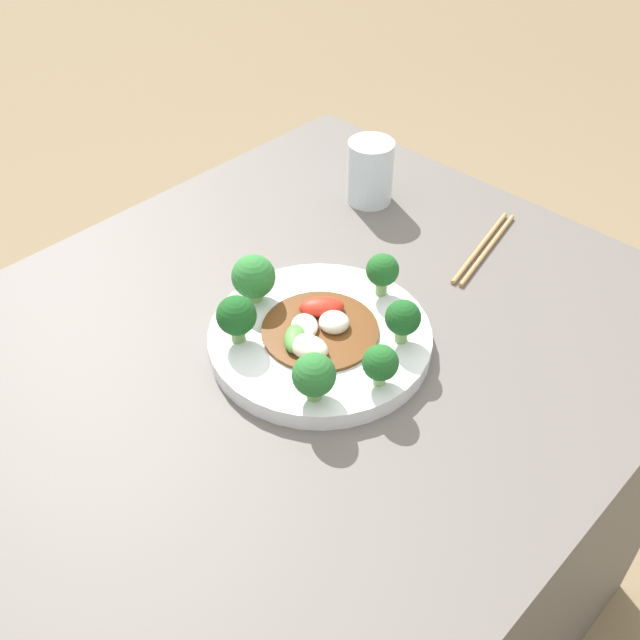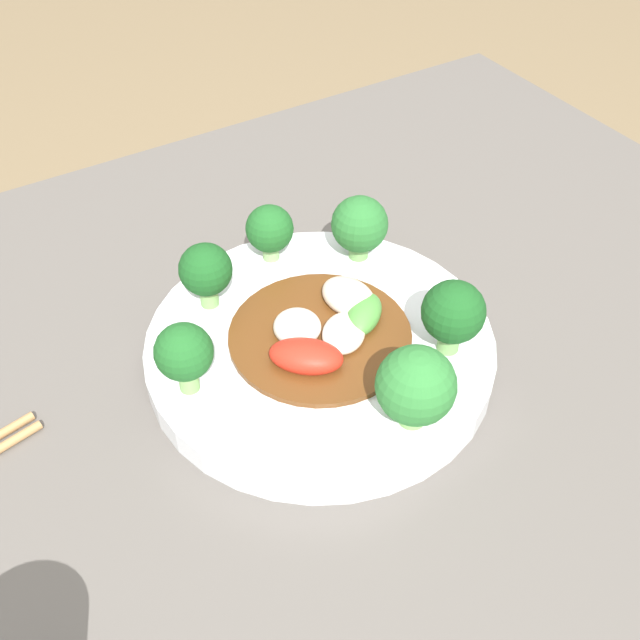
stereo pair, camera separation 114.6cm
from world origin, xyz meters
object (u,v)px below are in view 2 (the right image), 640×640
(plate, at_px, (320,348))
(stirfry_center, at_px, (326,329))
(broccoli_south, at_px, (416,386))
(broccoli_west, at_px, (184,353))
(broccoli_north, at_px, (270,230))
(broccoli_northwest, at_px, (206,271))
(broccoli_southeast, at_px, (453,313))
(broccoli_northeast, at_px, (360,225))

(plate, height_order, stirfry_center, stirfry_center)
(plate, xyz_separation_m, broccoli_south, (0.01, -0.11, 0.05))
(plate, bearing_deg, broccoli_west, 177.12)
(broccoli_north, relative_size, stirfry_center, 0.36)
(broccoli_northwest, bearing_deg, plate, -55.02)
(broccoli_north, relative_size, broccoli_west, 0.89)
(broccoli_northwest, height_order, broccoli_west, same)
(broccoli_southeast, bearing_deg, broccoli_northeast, 88.32)
(plate, bearing_deg, broccoli_northwest, 124.98)
(broccoli_northeast, bearing_deg, plate, -139.70)
(broccoli_northwest, bearing_deg, broccoli_southeast, -46.54)
(broccoli_northwest, xyz_separation_m, broccoli_west, (-0.05, -0.08, 0.00))
(broccoli_southeast, distance_m, stirfry_center, 0.10)
(broccoli_northeast, bearing_deg, broccoli_north, 150.30)
(broccoli_south, height_order, broccoli_west, broccoli_south)
(broccoli_south, xyz_separation_m, broccoli_southeast, (0.07, 0.04, 0.00))
(broccoli_north, distance_m, broccoli_west, 0.17)
(plate, bearing_deg, stirfry_center, -11.50)
(plate, xyz_separation_m, broccoli_west, (-0.11, 0.01, 0.05))
(broccoli_northwest, distance_m, broccoli_south, 0.21)
(broccoli_northwest, relative_size, broccoli_southeast, 0.92)
(broccoli_south, relative_size, broccoli_west, 1.09)
(broccoli_south, xyz_separation_m, stirfry_center, (-0.01, 0.11, -0.03))
(plate, xyz_separation_m, broccoli_northeast, (0.09, 0.07, 0.05))
(broccoli_southeast, distance_m, broccoli_northeast, 0.14)
(broccoli_northwest, height_order, broccoli_south, broccoli_south)
(broccoli_west, relative_size, stirfry_center, 0.41)
(broccoli_northwest, bearing_deg, broccoli_northeast, -4.72)
(broccoli_north, bearing_deg, broccoli_northwest, -159.67)
(broccoli_north, bearing_deg, broccoli_south, -90.73)
(broccoli_northwest, bearing_deg, broccoli_west, -124.51)
(plate, xyz_separation_m, broccoli_southeast, (0.08, -0.06, 0.05))
(broccoli_south, bearing_deg, broccoli_west, 138.01)
(broccoli_northwest, height_order, broccoli_southeast, broccoli_southeast)
(broccoli_north, height_order, broccoli_southeast, broccoli_southeast)
(broccoli_northwest, distance_m, broccoli_north, 0.08)
(broccoli_south, distance_m, broccoli_southeast, 0.08)
(broccoli_northeast, bearing_deg, stirfry_center, -137.56)
(broccoli_northeast, distance_m, broccoli_west, 0.21)
(plate, bearing_deg, broccoli_northeast, 40.30)
(broccoli_south, bearing_deg, broccoli_northeast, 68.13)
(broccoli_northwest, xyz_separation_m, broccoli_south, (0.07, -0.19, 0.00))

